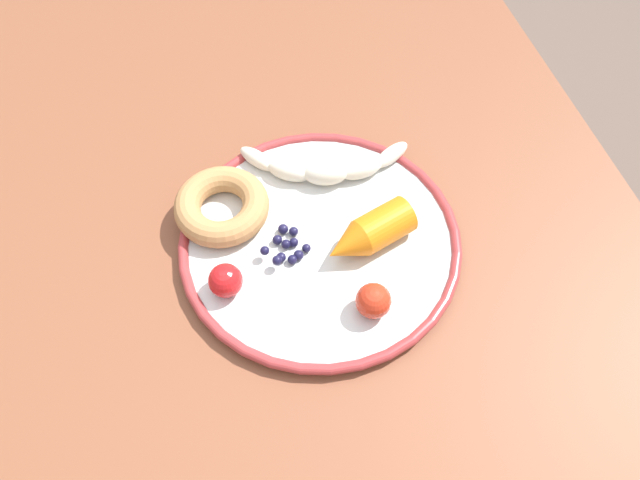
% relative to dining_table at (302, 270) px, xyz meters
% --- Properties ---
extents(ground_plane, '(6.00, 6.00, 0.00)m').
position_rel_dining_table_xyz_m(ground_plane, '(0.00, 0.00, -0.67)').
color(ground_plane, brown).
extents(dining_table, '(1.28, 0.83, 0.75)m').
position_rel_dining_table_xyz_m(dining_table, '(0.00, 0.00, 0.00)').
color(dining_table, brown).
rests_on(dining_table, ground_plane).
extents(plate, '(0.33, 0.33, 0.02)m').
position_rel_dining_table_xyz_m(plate, '(0.02, 0.02, 0.09)').
color(plate, silver).
rests_on(plate, dining_table).
extents(banana, '(0.10, 0.21, 0.03)m').
position_rel_dining_table_xyz_m(banana, '(-0.07, 0.05, 0.11)').
color(banana, beige).
rests_on(banana, plate).
extents(carrot_orange, '(0.07, 0.11, 0.04)m').
position_rel_dining_table_xyz_m(carrot_orange, '(0.04, 0.07, 0.12)').
color(carrot_orange, orange).
rests_on(carrot_orange, plate).
extents(donut, '(0.15, 0.15, 0.03)m').
position_rel_dining_table_xyz_m(donut, '(-0.04, -0.08, 0.11)').
color(donut, '#B47E4A').
rests_on(donut, plate).
extents(blueberry_pile, '(0.05, 0.05, 0.02)m').
position_rel_dining_table_xyz_m(blueberry_pile, '(0.03, -0.02, 0.10)').
color(blueberry_pile, '#191638').
rests_on(blueberry_pile, plate).
extents(tomato_near, '(0.04, 0.04, 0.04)m').
position_rel_dining_table_xyz_m(tomato_near, '(0.06, -0.10, 0.12)').
color(tomato_near, red).
rests_on(tomato_near, plate).
extents(tomato_mid, '(0.04, 0.04, 0.04)m').
position_rel_dining_table_xyz_m(tomato_mid, '(0.12, 0.05, 0.12)').
color(tomato_mid, red).
rests_on(tomato_mid, plate).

